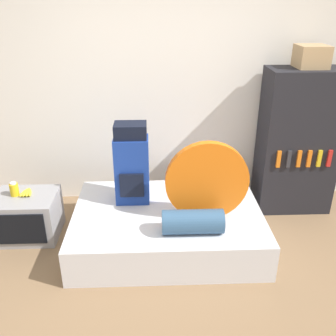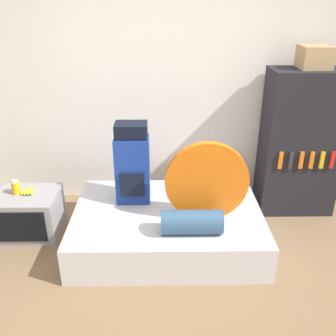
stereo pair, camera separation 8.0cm
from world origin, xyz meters
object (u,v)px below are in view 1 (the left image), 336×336
Objects in this scene: backpack at (132,165)px; tent_bag at (207,181)px; bookshelf at (298,142)px; television at (27,216)px; cardboard_box at (311,56)px; canister at (14,189)px; sleeping_roll at (193,222)px.

backpack is 1.07× the size of tent_bag.
television is at bearing -170.55° from bookshelf.
tent_bag is 1.67m from cardboard_box.
tent_bag is 5.34× the size of canister.
tent_bag is 1.88m from canister.
bookshelf reaches higher than canister.
tent_bag reaches higher than sleeping_roll.
tent_bag is at bearing -27.09° from backpack.
tent_bag is (0.68, -0.35, -0.01)m from backpack.
sleeping_roll reaches higher than television.
sleeping_roll is (0.54, -0.59, -0.28)m from backpack.
television is 2.06× the size of cardboard_box.
backpack is at bearing 152.91° from tent_bag.
backpack is 1.18m from canister.
backpack is at bearing -165.71° from cardboard_box.
sleeping_roll is 1.71m from television.
sleeping_roll is at bearing -140.18° from cardboard_box.
cardboard_box is at bearing 10.11° from television.
backpack reaches higher than television.
sleeping_roll is 0.88× the size of television.
television is 0.39× the size of bookshelf.
cardboard_box is (1.10, 0.81, 0.95)m from tent_bag.
television is at bearing -19.60° from canister.
backpack reaches higher than sleeping_roll.
sleeping_roll is 1.80× the size of cardboard_box.
tent_bag reaches higher than canister.
cardboard_box is (1.25, 1.04, 1.22)m from sleeping_roll.
bookshelf is at bearing -114.63° from cardboard_box.
television is 0.30m from canister.
sleeping_roll is 3.77× the size of canister.
bookshelf is (2.93, 0.44, 0.28)m from canister.
cardboard_box is at bearing 14.29° from backpack.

